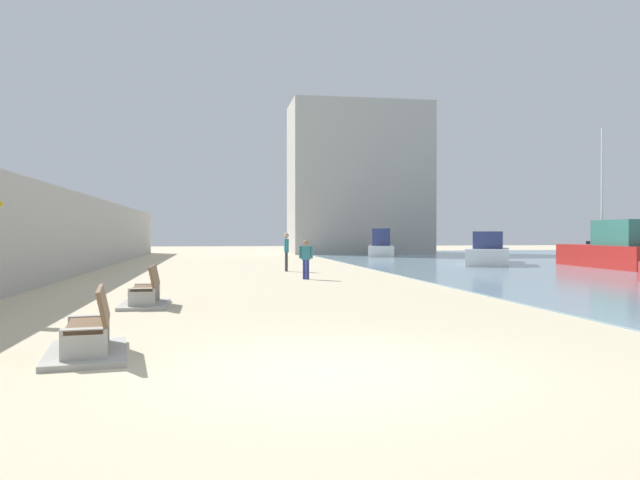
{
  "coord_description": "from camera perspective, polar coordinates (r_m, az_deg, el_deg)",
  "views": [
    {
      "loc": [
        -1.47,
        -7.97,
        1.77
      ],
      "look_at": [
        1.67,
        10.92,
        1.56
      ],
      "focal_mm": 35.54,
      "sensor_mm": 36.0,
      "label": 1
    }
  ],
  "objects": [
    {
      "name": "boat_nearest",
      "position": [
        34.6,
        24.59,
        -0.84
      ],
      "size": [
        1.98,
        7.6,
        7.05
      ],
      "color": "red",
      "rests_on": "water_bay"
    },
    {
      "name": "ground_plane",
      "position": [
        26.07,
        -6.19,
        -3.27
      ],
      "size": [
        120.0,
        120.0,
        0.0
      ],
      "primitive_type": "plane",
      "color": "beige"
    },
    {
      "name": "bench_near",
      "position": [
        9.82,
        -20.11,
        -8.4
      ],
      "size": [
        1.38,
        2.23,
        0.98
      ],
      "color": "#ADAAA3",
      "rests_on": "ground"
    },
    {
      "name": "harbor_building",
      "position": [
        55.58,
        3.54,
        5.5
      ],
      "size": [
        12.0,
        6.0,
        12.98
      ],
      "primitive_type": "cube",
      "color": "#ADAAA3",
      "rests_on": "ground"
    },
    {
      "name": "boat_far_left",
      "position": [
        36.82,
        14.97,
        -1.05
      ],
      "size": [
        5.37,
        7.98,
        1.82
      ],
      "color": "white",
      "rests_on": "water_bay"
    },
    {
      "name": "person_walking",
      "position": [
        29.23,
        -3.05,
        -0.79
      ],
      "size": [
        0.24,
        0.53,
        1.78
      ],
      "color": "#333338",
      "rests_on": "ground"
    },
    {
      "name": "boat_far_right",
      "position": [
        48.58,
        5.53,
        -0.54
      ],
      "size": [
        3.62,
        7.28,
        2.07
      ],
      "color": "white",
      "rests_on": "water_bay"
    },
    {
      "name": "seawall",
      "position": [
        26.66,
        -22.51,
        0.52
      ],
      "size": [
        0.8,
        64.0,
        3.48
      ],
      "primitive_type": "cube",
      "color": "#ADAAA3",
      "rests_on": "ground"
    },
    {
      "name": "person_standing",
      "position": [
        24.19,
        -1.27,
        -1.53
      ],
      "size": [
        0.51,
        0.26,
        1.5
      ],
      "color": "navy",
      "rests_on": "ground"
    },
    {
      "name": "boat_outer",
      "position": [
        46.12,
        26.07,
        -0.47
      ],
      "size": [
        3.67,
        4.89,
        2.47
      ],
      "color": "black",
      "rests_on": "water_bay"
    },
    {
      "name": "bench_far",
      "position": [
        15.95,
        -15.41,
        -4.92
      ],
      "size": [
        1.12,
        2.11,
        0.98
      ],
      "color": "#ADAAA3",
      "rests_on": "ground"
    }
  ]
}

